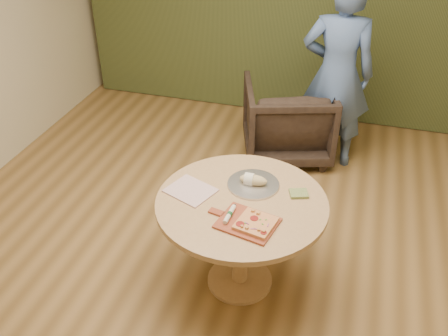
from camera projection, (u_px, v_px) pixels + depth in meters
room_shell at (214, 115)px, 2.90m from camera, size 5.04×6.04×2.84m
pedestal_table at (241, 217)px, 3.36m from camera, size 1.14×1.14×0.75m
pizza_paddle at (246, 222)px, 3.08m from camera, size 0.47×0.35×0.01m
flatbread_pizza at (256, 223)px, 3.05m from camera, size 0.26×0.26×0.04m
cutlery_roll at (230, 214)px, 3.12m from camera, size 0.04×0.20×0.03m
newspaper at (191, 191)px, 3.37m from camera, size 0.37×0.34×0.01m
serving_tray at (253, 184)px, 3.42m from camera, size 0.36×0.36×0.02m
bread_roll at (252, 180)px, 3.40m from camera, size 0.19×0.09×0.09m
green_packet at (299, 194)px, 3.33m from camera, size 0.15×0.13×0.02m
armchair at (288, 116)px, 4.95m from camera, size 1.03×1.00×0.86m
person_standing at (337, 75)px, 4.59m from camera, size 0.69×0.47×1.84m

